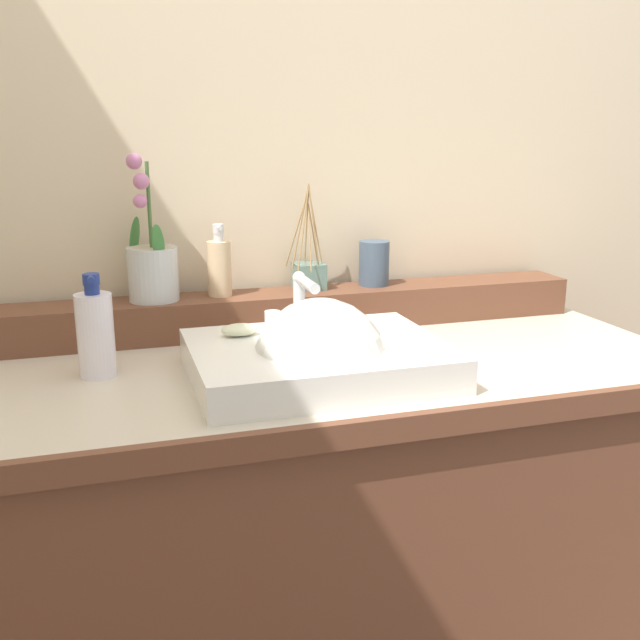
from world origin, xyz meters
name	(u,v)px	position (x,y,z in m)	size (l,w,h in m)	color
wall_back	(270,105)	(0.00, 0.43, 1.38)	(3.14, 0.20, 2.75)	beige
vanity_cabinet	(324,551)	(0.00, 0.00, 0.44)	(1.47, 0.66, 0.87)	brown
back_ledge	(292,310)	(0.00, 0.25, 0.91)	(1.39, 0.13, 0.09)	brown
sink_basin	(319,363)	(-0.04, -0.10, 0.90)	(0.47, 0.36, 0.28)	white
soap_bar	(239,329)	(-0.17, 0.00, 0.95)	(0.07, 0.04, 0.02)	beige
potted_plant	(152,265)	(-0.31, 0.25, 1.04)	(0.11, 0.11, 0.31)	silver
soap_dispenser	(219,266)	(-0.16, 0.26, 1.02)	(0.05, 0.06, 0.16)	beige
tumbler_cup	(374,263)	(0.21, 0.26, 1.01)	(0.07, 0.07, 0.11)	#425366
reed_diffuser	(309,274)	(0.05, 0.27, 0.99)	(0.08, 0.09, 0.24)	slate
lotion_bottle	(95,333)	(-0.43, 0.03, 0.95)	(0.07, 0.07, 0.19)	white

